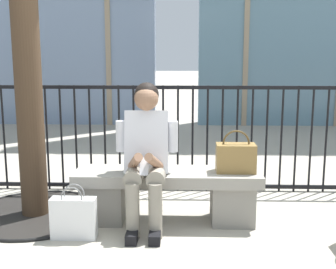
{
  "coord_description": "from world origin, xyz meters",
  "views": [
    {
      "loc": [
        0.13,
        -3.73,
        1.47
      ],
      "look_at": [
        0.0,
        0.1,
        0.75
      ],
      "focal_mm": 47.91,
      "sensor_mm": 36.0,
      "label": 1
    }
  ],
  "objects_px": {
    "stone_bench": "(168,191)",
    "handbag_on_bench": "(236,157)",
    "shopping_bag": "(74,217)",
    "seated_person_with_phone": "(146,151)"
  },
  "relations": [
    {
      "from": "stone_bench",
      "to": "shopping_bag",
      "type": "relative_size",
      "value": 3.68
    },
    {
      "from": "stone_bench",
      "to": "handbag_on_bench",
      "type": "height_order",
      "value": "handbag_on_bench"
    },
    {
      "from": "stone_bench",
      "to": "handbag_on_bench",
      "type": "relative_size",
      "value": 4.42
    },
    {
      "from": "handbag_on_bench",
      "to": "seated_person_with_phone",
      "type": "bearing_deg",
      "value": -171.05
    },
    {
      "from": "seated_person_with_phone",
      "to": "handbag_on_bench",
      "type": "distance_m",
      "value": 0.77
    },
    {
      "from": "stone_bench",
      "to": "shopping_bag",
      "type": "bearing_deg",
      "value": -151.35
    },
    {
      "from": "seated_person_with_phone",
      "to": "shopping_bag",
      "type": "xyz_separation_m",
      "value": [
        -0.56,
        -0.27,
        -0.48
      ]
    },
    {
      "from": "seated_person_with_phone",
      "to": "handbag_on_bench",
      "type": "bearing_deg",
      "value": 8.95
    },
    {
      "from": "stone_bench",
      "to": "seated_person_with_phone",
      "type": "relative_size",
      "value": 1.32
    },
    {
      "from": "stone_bench",
      "to": "handbag_on_bench",
      "type": "distance_m",
      "value": 0.66
    }
  ]
}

